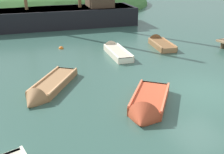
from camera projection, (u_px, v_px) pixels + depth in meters
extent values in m
plane|color=#33564C|center=(204.00, 91.00, 11.86)|extent=(120.00, 120.00, 0.00)
cylinder|color=brown|center=(222.00, 48.00, 17.95)|extent=(0.28, 0.28, 1.17)
ellipsoid|color=#477F3D|center=(14.00, 8.00, 34.70)|extent=(38.64, 25.35, 8.05)
cube|color=black|center=(58.00, 22.00, 24.25)|extent=(14.89, 6.19, 2.44)
cube|color=#997A51|center=(56.00, 9.00, 23.79)|extent=(14.27, 5.78, 0.10)
cube|color=#4C3828|center=(99.00, 0.00, 24.63)|extent=(2.61, 3.11, 1.10)
cube|color=#9E7047|center=(54.00, 84.00, 12.36)|extent=(2.89, 3.11, 0.42)
cone|color=#9E7047|center=(32.00, 103.00, 10.62)|extent=(1.29, 1.26, 1.04)
cube|color=tan|center=(67.00, 71.00, 13.70)|extent=(0.83, 0.73, 0.29)
cube|color=tan|center=(48.00, 86.00, 11.81)|extent=(0.88, 0.79, 0.05)
cube|color=tan|center=(59.00, 76.00, 12.79)|extent=(0.88, 0.79, 0.05)
cube|color=tan|center=(44.00, 78.00, 12.39)|extent=(2.08, 2.41, 0.07)
cube|color=tan|center=(64.00, 80.00, 12.15)|extent=(2.08, 2.41, 0.07)
cube|color=brown|center=(162.00, 46.00, 18.04)|extent=(1.68, 2.79, 0.46)
cone|color=brown|center=(154.00, 40.00, 19.51)|extent=(1.16, 0.88, 1.04)
cube|color=#AE7B4F|center=(169.00, 50.00, 16.89)|extent=(0.98, 0.35, 0.32)
cube|color=#AE7B4F|center=(160.00, 42.00, 18.38)|extent=(1.02, 0.41, 0.05)
cube|color=#AE7B4F|center=(165.00, 45.00, 17.56)|extent=(1.02, 0.41, 0.05)
cube|color=#AE7B4F|center=(169.00, 42.00, 18.04)|extent=(0.68, 2.50, 0.07)
cube|color=#AE7B4F|center=(155.00, 43.00, 17.84)|extent=(0.68, 2.50, 0.07)
cube|color=#C64C2D|center=(150.00, 100.00, 10.81)|extent=(2.75, 2.82, 0.48)
cone|color=#C64C2D|center=(142.00, 121.00, 9.36)|extent=(1.35, 1.32, 1.23)
cube|color=#FF6E48|center=(155.00, 86.00, 11.89)|extent=(0.93, 0.88, 0.34)
cube|color=#FF6E48|center=(148.00, 101.00, 10.33)|extent=(0.99, 0.94, 0.05)
cube|color=#FF6E48|center=(152.00, 91.00, 11.14)|extent=(0.99, 0.94, 0.05)
cube|color=#FF6E48|center=(136.00, 92.00, 10.86)|extent=(1.82, 1.95, 0.07)
cube|color=#FF6E48|center=(165.00, 96.00, 10.54)|extent=(1.82, 1.95, 0.07)
cube|color=beige|center=(118.00, 54.00, 16.38)|extent=(1.38, 3.11, 0.47)
cone|color=beige|center=(109.00, 46.00, 18.02)|extent=(1.03, 0.85, 0.94)
cube|color=white|center=(126.00, 60.00, 15.09)|extent=(0.90, 0.24, 0.33)
cube|color=white|center=(115.00, 49.00, 16.77)|extent=(0.92, 0.30, 0.05)
cube|color=white|center=(121.00, 54.00, 15.85)|extent=(0.92, 0.30, 0.05)
cube|color=white|center=(125.00, 49.00, 16.41)|extent=(0.48, 2.93, 0.07)
cube|color=white|center=(111.00, 51.00, 16.15)|extent=(0.48, 2.93, 0.07)
sphere|color=orange|center=(61.00, 49.00, 17.86)|extent=(0.32, 0.32, 0.32)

